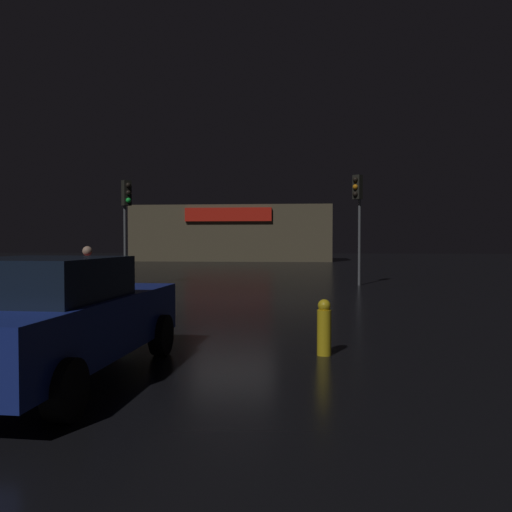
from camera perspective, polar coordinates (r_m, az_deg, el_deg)
ground_plane at (r=15.91m, az=-2.55°, el=-4.76°), size 120.00×120.00×0.00m
store_building at (r=48.10m, az=-2.49°, el=2.46°), size 17.73×6.62×4.93m
traffic_signal_main at (r=21.28m, az=11.02°, el=5.91°), size 0.41×0.43×4.39m
traffic_signal_opposite at (r=21.56m, az=-13.94°, el=5.40°), size 0.42×0.42×4.18m
car_near at (r=7.17m, az=-21.17°, el=-6.28°), size 2.17×4.64×1.57m
pedestrian at (r=12.17m, az=-17.87°, el=-2.24°), size 0.40×0.40×1.66m
fire_hydrant at (r=8.23m, az=7.43°, el=-7.74°), size 0.22×0.22×0.87m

